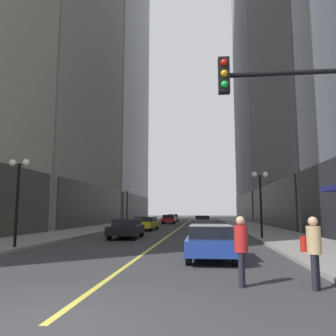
% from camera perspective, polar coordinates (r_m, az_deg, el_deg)
% --- Properties ---
extents(ground_plane, '(200.00, 200.00, 0.00)m').
position_cam_1_polar(ground_plane, '(40.55, 2.33, -10.11)').
color(ground_plane, '#38383A').
extents(sidewalk_left, '(4.50, 78.00, 0.15)m').
position_cam_1_polar(sidewalk_left, '(41.90, -9.17, -9.83)').
color(sidewalk_left, gray).
rests_on(sidewalk_left, ground).
extents(sidewalk_right, '(4.50, 78.00, 0.15)m').
position_cam_1_polar(sidewalk_right, '(40.85, 14.13, -9.77)').
color(sidewalk_right, gray).
rests_on(sidewalk_right, ground).
extents(lane_centre_stripe, '(0.16, 70.00, 0.01)m').
position_cam_1_polar(lane_centre_stripe, '(40.55, 2.33, -10.10)').
color(lane_centre_stripe, '#E5D64C').
rests_on(lane_centre_stripe, ground).
extents(building_left_far, '(11.26, 26.00, 62.22)m').
position_cam_1_polar(building_left_far, '(74.02, -9.46, 15.82)').
color(building_left_far, slate).
rests_on(building_left_far, ground).
extents(building_right_far, '(11.02, 26.00, 78.88)m').
position_cam_1_polar(building_right_far, '(76.55, 16.45, 22.16)').
color(building_right_far, gray).
rests_on(building_right_far, ground).
extents(car_blue, '(1.86, 4.63, 1.32)m').
position_cam_1_polar(car_blue, '(13.37, 7.40, -12.34)').
color(car_blue, navy).
rests_on(car_blue, ground).
extents(car_black, '(1.98, 4.46, 1.32)m').
position_cam_1_polar(car_black, '(23.26, -7.18, -10.25)').
color(car_black, black).
rests_on(car_black, ground).
extents(car_yellow, '(2.13, 4.72, 1.32)m').
position_cam_1_polar(car_yellow, '(32.67, -3.91, -9.47)').
color(car_yellow, yellow).
rests_on(car_yellow, ground).
extents(car_grey, '(2.04, 4.78, 1.32)m').
position_cam_1_polar(car_grey, '(41.99, 5.94, -9.00)').
color(car_grey, slate).
rests_on(car_grey, ground).
extents(car_red, '(2.10, 4.45, 1.32)m').
position_cam_1_polar(car_red, '(49.75, 0.13, -8.79)').
color(car_red, '#B21919').
rests_on(car_red, ground).
extents(car_silver, '(1.98, 4.40, 1.32)m').
position_cam_1_polar(car_silver, '(58.93, 0.91, -8.59)').
color(car_silver, '#B7B7BC').
rests_on(car_silver, ground).
extents(pedestrian_in_tan_trench, '(0.48, 0.48, 1.74)m').
position_cam_1_polar(pedestrian_in_tan_trench, '(8.88, 24.02, -12.37)').
color(pedestrian_in_tan_trench, black).
rests_on(pedestrian_in_tan_trench, ground).
extents(pedestrian_in_red_jacket, '(0.42, 0.42, 1.74)m').
position_cam_1_polar(pedestrian_in_red_jacket, '(8.70, 12.56, -12.92)').
color(pedestrian_in_red_jacket, black).
rests_on(pedestrian_in_red_jacket, ground).
extents(traffic_light_near_right, '(3.43, 0.35, 5.65)m').
position_cam_1_polar(traffic_light_near_right, '(8.53, 24.53, 5.89)').
color(traffic_light_near_right, black).
rests_on(traffic_light_near_right, ground).
extents(street_lamp_left_near, '(1.06, 0.36, 4.43)m').
position_cam_1_polar(street_lamp_left_near, '(17.80, -24.53, -2.33)').
color(street_lamp_left_near, black).
rests_on(street_lamp_left_near, ground).
extents(street_lamp_left_far, '(1.06, 0.36, 4.43)m').
position_cam_1_polar(street_lamp_left_far, '(39.90, -7.10, -5.42)').
color(street_lamp_left_far, black).
rests_on(street_lamp_left_far, ground).
extents(street_lamp_right_mid, '(1.06, 0.36, 4.43)m').
position_cam_1_polar(street_lamp_right_mid, '(22.39, 15.72, -3.64)').
color(street_lamp_right_mid, black).
rests_on(street_lamp_right_mid, ground).
extents(fire_hydrant_right, '(0.28, 0.28, 0.80)m').
position_cam_1_polar(fire_hydrant_right, '(15.52, 22.49, -12.35)').
color(fire_hydrant_right, red).
rests_on(fire_hydrant_right, ground).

